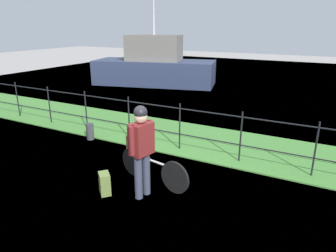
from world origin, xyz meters
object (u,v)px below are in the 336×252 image
Objects in this scene: cyclist_person at (141,144)px; mooring_bollard at (90,132)px; moored_boat_near at (154,67)px; wooden_crate at (137,143)px; bicycle_main at (152,168)px; terrier_dog at (138,133)px; backpack_on_paving at (105,184)px.

mooring_bollard is at bearing 148.17° from cyclist_person.
wooden_crate is at bearing -60.98° from moored_boat_near.
moored_boat_near is at bearing 119.02° from wooden_crate.
bicycle_main is 0.57m from wooden_crate.
terrier_dog is at bearing -26.81° from mooring_bollard.
bicycle_main is 10.55m from moored_boat_near.
mooring_bollard is 8.26m from moored_boat_near.
cyclist_person reaches higher than mooring_bollard.
terrier_dog is at bearing 168.84° from bicycle_main.
moored_boat_near reaches higher than terrier_dog.
wooden_crate is at bearing 168.84° from bicycle_main.
wooden_crate is 0.21m from terrier_dog.
cyclist_person is at bearing 63.58° from backpack_on_paving.
moored_boat_near is (-5.45, 9.54, -0.09)m from cyclist_person.
wooden_crate is 1.19× the size of terrier_dog.
wooden_crate is 0.76m from cyclist_person.
mooring_bollard is at bearing 155.05° from bicycle_main.
mooring_bollard is (-2.73, 1.27, -0.11)m from bicycle_main.
mooring_bollard is at bearing -71.30° from moored_boat_near.
moored_boat_near is (-2.64, 7.80, 0.69)m from mooring_bollard.
cyclist_person is 1.07m from backpack_on_paving.
mooring_bollard is at bearing 153.04° from wooden_crate.
bicycle_main is at bearing -11.16° from wooden_crate.
moored_boat_near is at bearing 108.70° from mooring_bollard.
backpack_on_paving is at bearing -104.77° from terrier_dog.
cyclist_person reaches higher than backpack_on_paving.
terrier_dog is (0.02, -0.00, 0.21)m from wooden_crate.
wooden_crate is at bearing 130.04° from cyclist_person.
moored_boat_near is (-5.37, 9.07, 0.58)m from bicycle_main.
cyclist_person is (0.46, -0.55, 0.25)m from wooden_crate.
wooden_crate is 0.96× the size of backpack_on_paving.
terrier_dog is (-0.36, 0.07, 0.64)m from bicycle_main.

